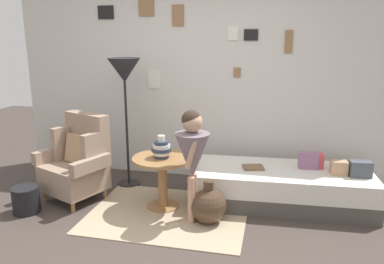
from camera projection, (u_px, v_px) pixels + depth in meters
The scene contains 16 objects.
ground_plane at pixel (151, 252), 3.22m from camera, with size 12.00×12.00×0.00m, color #423833.
gallery_wall at pixel (198, 78), 4.74m from camera, with size 4.80×0.12×2.60m.
rug at pixel (168, 213), 3.92m from camera, with size 1.64×1.26×0.01m, color tan.
armchair at pixel (78, 161), 4.23m from camera, with size 0.89×0.79×0.97m.
daybed at pixel (282, 187), 4.13m from camera, with size 1.94×0.89×0.40m.
pillow_head at pixel (360, 169), 3.85m from camera, with size 0.22×0.12×0.17m, color #474C56.
pillow_mid at pixel (339, 168), 3.92m from camera, with size 0.17×0.12×0.15m, color tan.
pillow_back at pixel (314, 161), 4.12m from camera, with size 0.19×0.12×0.16m, color #D64C56.
pillow_extra at pixel (308, 161), 4.11m from camera, with size 0.21×0.12×0.17m, color gray.
side_table at pixel (162, 171), 3.98m from camera, with size 0.64×0.64×0.57m.
vase_striped at pixel (161, 149), 3.91m from camera, with size 0.21×0.21×0.24m.
floor_lamp at pixel (124, 76), 4.39m from camera, with size 0.39×0.39×1.57m.
person_child at pixel (192, 152), 3.60m from camera, with size 0.34×0.34×1.14m.
book_on_daybed at pixel (253, 167), 4.11m from camera, with size 0.22×0.16×0.03m, color brown.
demijohn_near at pixel (208, 205), 3.70m from camera, with size 0.36×0.36×0.44m.
magazine_basket at pixel (26, 200), 3.93m from camera, with size 0.28×0.28×0.28m, color black.
Camera 1 is at (0.97, -2.72, 1.80)m, focal length 34.82 mm.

